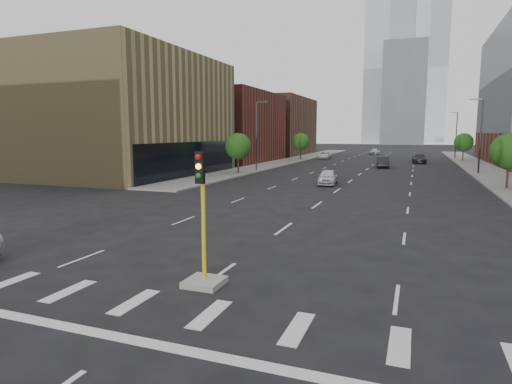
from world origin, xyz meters
The scene contains 21 objects.
sidewalk_left_far centered at (-15.00, 74.00, 0.07)m, with size 5.00×92.00×0.15m, color gray.
sidewalk_right_far centered at (15.00, 74.00, 0.07)m, with size 5.00×92.00×0.15m, color gray.
building_left_mid centered at (-27.50, 40.00, 7.00)m, with size 20.00×24.00×14.00m, color tan.
building_left_far_a centered at (-27.50, 66.00, 6.00)m, with size 20.00×22.00×12.00m, color brown.
building_left_far_b centered at (-27.50, 92.00, 6.50)m, with size 20.00×24.00×13.00m, color brown.
tower_left centered at (-8.00, 220.00, 35.00)m, with size 22.00×22.00×70.00m, color #B2B7BC.
tower_right centered at (10.00, 260.00, 40.00)m, with size 20.00×20.00×80.00m, color #B2B7BC.
tower_mid centered at (0.00, 200.00, 22.00)m, with size 18.00×18.00×44.00m, color slate.
median_traffic_signal centered at (0.00, 8.97, 0.97)m, with size 1.20×1.20×4.40m.
streetlight_right_a centered at (13.41, 55.00, 5.01)m, with size 1.60×0.22×9.07m.
streetlight_right_b centered at (13.41, 90.00, 5.01)m, with size 1.60×0.22×9.07m.
streetlight_left centered at (-13.41, 50.00, 5.01)m, with size 1.60×0.22×9.07m.
tree_left_near centered at (-14.00, 45.00, 3.39)m, with size 3.20×3.20×4.85m.
tree_left_far centered at (-14.00, 75.00, 3.39)m, with size 3.20×3.20×4.85m.
tree_right_near centered at (14.00, 40.00, 3.39)m, with size 3.20×3.20×4.85m.
tree_right_far centered at (14.00, 80.00, 3.39)m, with size 3.20×3.20×4.85m.
car_near_left centered at (-1.65, 38.11, 0.74)m, with size 1.75×4.34×1.48m, color silver.
car_mid_right centered at (1.80, 61.57, 0.80)m, with size 1.69×4.83×1.59m, color black.
car_far_left centered at (-10.50, 79.73, 0.70)m, with size 2.32×5.04×1.40m, color silver.
car_deep_right centered at (6.82, 73.27, 0.77)m, with size 2.16×5.32×1.54m, color black.
car_distant centered at (-2.82, 100.17, 0.74)m, with size 1.75×4.35×1.48m, color silver.
Camera 1 is at (6.36, -3.10, 4.98)m, focal length 30.00 mm.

